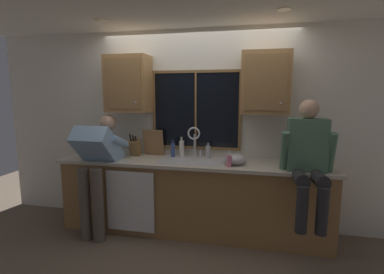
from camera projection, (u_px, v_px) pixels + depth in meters
back_wall at (198, 129)px, 3.77m from camera, size 5.67×0.12×2.55m
ceiling_downlight_left at (100, 20)px, 3.14m from camera, size 0.14×0.14×0.01m
ceiling_downlight_right at (284, 9)px, 2.74m from camera, size 0.14×0.14×0.01m
window_glass at (196, 110)px, 3.67m from camera, size 1.10×0.02×0.95m
window_frame_top at (196, 71)px, 3.58m from camera, size 1.17×0.02×0.04m
window_frame_bottom at (196, 148)px, 3.73m from camera, size 1.17×0.02×0.04m
window_frame_left at (154, 110)px, 3.78m from camera, size 0.03×0.02×0.95m
window_frame_right at (240, 111)px, 3.54m from camera, size 0.03×0.02×0.95m
window_mullion_center at (196, 110)px, 3.66m from camera, size 0.02×0.02×0.95m
lower_cabinet_run at (192, 198)px, 3.56m from camera, size 3.27×0.58×0.88m
countertop at (192, 163)px, 3.47m from camera, size 3.33×0.62×0.04m
dishwasher_front at (130, 202)px, 3.39m from camera, size 0.60×0.02×0.74m
upper_cabinet_left at (128, 84)px, 3.64m from camera, size 0.55×0.36×0.72m
upper_cabinet_right at (265, 83)px, 3.28m from camera, size 0.55×0.36×0.72m
sink at (191, 169)px, 3.49m from camera, size 0.80×0.46×0.21m
faucet at (195, 138)px, 3.61m from camera, size 0.18×0.09×0.40m
person_standing at (98, 161)px, 3.44m from camera, size 0.53×0.72×1.47m
person_sitting_on_counter at (308, 156)px, 2.92m from camera, size 0.54×0.59×1.26m
knife_block at (135, 148)px, 3.75m from camera, size 0.12×0.18×0.32m
cutting_board at (154, 143)px, 3.77m from camera, size 0.27×0.09×0.35m
mixing_bowl at (235, 159)px, 3.31m from camera, size 0.26×0.26×0.13m
soap_dispenser at (229, 161)px, 3.18m from camera, size 0.06×0.07×0.18m
bottle_green_glass at (173, 150)px, 3.68m from camera, size 0.05×0.05×0.23m
bottle_tall_clear at (182, 148)px, 3.69m from camera, size 0.07×0.07×0.27m
bottle_amber_small at (208, 152)px, 3.60m from camera, size 0.06×0.06×0.21m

